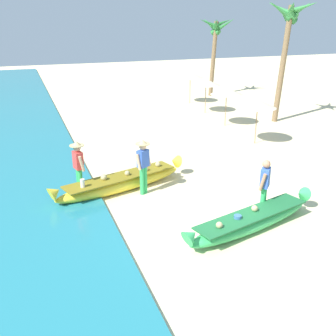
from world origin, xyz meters
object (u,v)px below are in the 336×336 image
object	(u,v)px
palm_tree_tall_inland	(216,33)
palm_tree_leaning_seaward	(289,25)
boat_green_foreground	(252,221)
boat_yellow_midground	(121,183)
person_tourist_customer	(264,185)
person_vendor_hatted	(143,163)
person_vendor_assistant	(78,165)

from	to	relation	value
palm_tree_tall_inland	palm_tree_leaning_seaward	size ratio (longest dim) A/B	0.86
palm_tree_leaning_seaward	boat_green_foreground	bearing A→B (deg)	-128.02
boat_yellow_midground	person_tourist_customer	distance (m)	4.53
palm_tree_leaning_seaward	person_vendor_hatted	bearing A→B (deg)	-145.75
person_vendor_hatted	palm_tree_leaning_seaward	distance (m)	12.17
person_tourist_customer	person_vendor_assistant	distance (m)	5.54
boat_green_foreground	person_tourist_customer	size ratio (longest dim) A/B	2.70
person_vendor_hatted	person_vendor_assistant	xyz separation A→B (m)	(-1.90, 0.54, -0.00)
person_vendor_assistant	boat_green_foreground	bearing A→B (deg)	-43.90
palm_tree_tall_inland	palm_tree_leaning_seaward	distance (m)	7.93
person_vendor_hatted	person_vendor_assistant	world-z (taller)	same
person_vendor_assistant	palm_tree_leaning_seaward	size ratio (longest dim) A/B	0.29
boat_yellow_midground	person_tourist_customer	world-z (taller)	person_tourist_customer
boat_green_foreground	boat_yellow_midground	size ratio (longest dim) A/B	0.94
boat_yellow_midground	person_vendor_hatted	distance (m)	1.07
boat_yellow_midground	person_vendor_assistant	bearing A→B (deg)	176.60
person_vendor_assistant	person_tourist_customer	bearing A→B (deg)	-33.94
boat_green_foreground	palm_tree_tall_inland	size ratio (longest dim) A/B	0.84
boat_yellow_midground	palm_tree_tall_inland	xyz separation A→B (m)	(10.15, 13.94, 3.88)
person_vendor_hatted	palm_tree_leaning_seaward	xyz separation A→B (m)	(9.55, 6.50, 3.82)
palm_tree_tall_inland	palm_tree_leaning_seaward	bearing A→B (deg)	-89.89
boat_yellow_midground	person_vendor_assistant	size ratio (longest dim) A/B	2.65
person_vendor_assistant	palm_tree_tall_inland	distance (m)	18.24
person_vendor_hatted	palm_tree_leaning_seaward	size ratio (longest dim) A/B	0.29
boat_green_foreground	boat_yellow_midground	xyz separation A→B (m)	(-2.58, 3.65, 0.02)
person_vendor_assistant	palm_tree_leaning_seaward	xyz separation A→B (m)	(11.45, 5.97, 3.82)
boat_green_foreground	person_tourist_customer	distance (m)	1.17
person_vendor_assistant	palm_tree_leaning_seaward	world-z (taller)	palm_tree_leaning_seaward
boat_yellow_midground	person_tourist_customer	xyz separation A→B (m)	(3.31, -3.02, 0.64)
palm_tree_leaning_seaward	palm_tree_tall_inland	bearing A→B (deg)	90.11
palm_tree_tall_inland	person_vendor_hatted	bearing A→B (deg)	-123.51
person_tourist_customer	palm_tree_leaning_seaward	world-z (taller)	palm_tree_leaning_seaward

